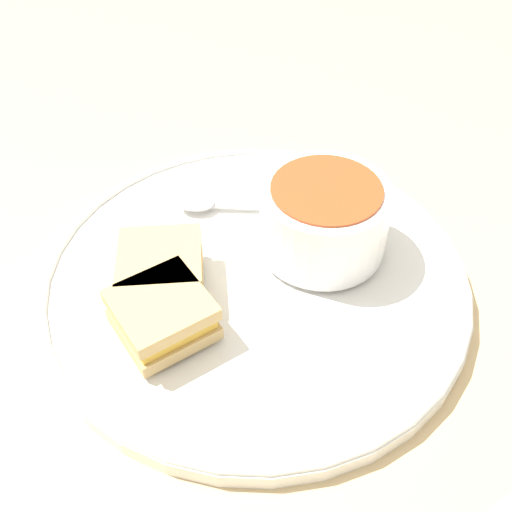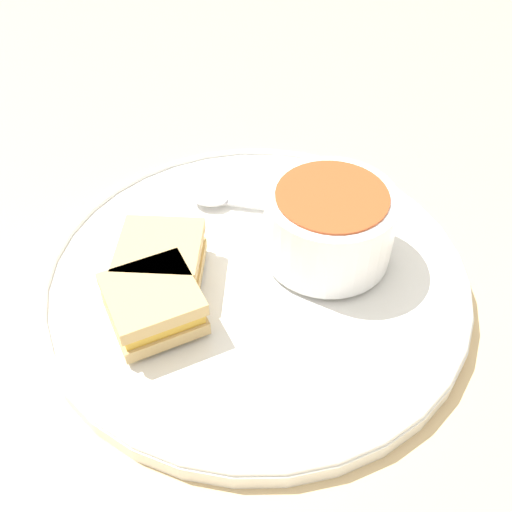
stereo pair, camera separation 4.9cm
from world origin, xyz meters
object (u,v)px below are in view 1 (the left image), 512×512
(sandwich_half_far, at_px, (162,314))
(spoon, at_px, (208,204))
(sandwich_half_near, at_px, (161,268))
(soup_bowl, at_px, (324,218))

(sandwich_half_far, bearing_deg, spoon, -69.45)
(spoon, height_order, sandwich_half_near, sandwich_half_near)
(spoon, relative_size, sandwich_half_far, 1.34)
(spoon, bearing_deg, sandwich_half_near, 74.94)
(soup_bowl, height_order, spoon, soup_bowl)
(spoon, distance_m, sandwich_half_far, 0.15)
(soup_bowl, relative_size, sandwich_half_far, 1.23)
(spoon, bearing_deg, soup_bowl, 155.84)
(spoon, distance_m, sandwich_half_near, 0.10)
(soup_bowl, height_order, sandwich_half_far, soup_bowl)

